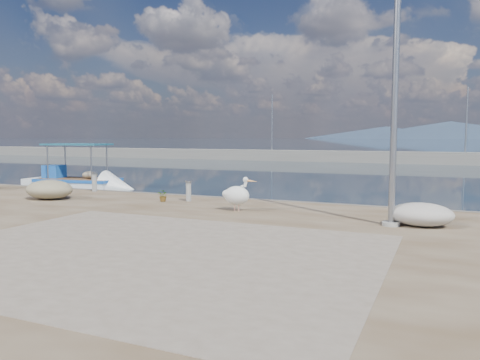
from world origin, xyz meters
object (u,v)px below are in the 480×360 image
object	(u,v)px
boat_left	(77,185)
pelican	(237,195)
lamp_post	(395,95)
bollard_near	(189,190)

from	to	relation	value
boat_left	pelican	xyz separation A→B (m)	(11.85, -5.96, 0.78)
lamp_post	bollard_near	size ratio (longest dim) A/B	9.67
bollard_near	lamp_post	bearing A→B (deg)	-14.78
boat_left	bollard_near	world-z (taller)	boat_left
pelican	boat_left	bearing A→B (deg)	150.31
pelican	lamp_post	xyz separation A→B (m)	(4.54, -0.55, 2.80)
pelican	lamp_post	size ratio (longest dim) A/B	0.15
boat_left	lamp_post	world-z (taller)	lamp_post
pelican	lamp_post	distance (m)	5.37
boat_left	lamp_post	bearing A→B (deg)	-30.01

